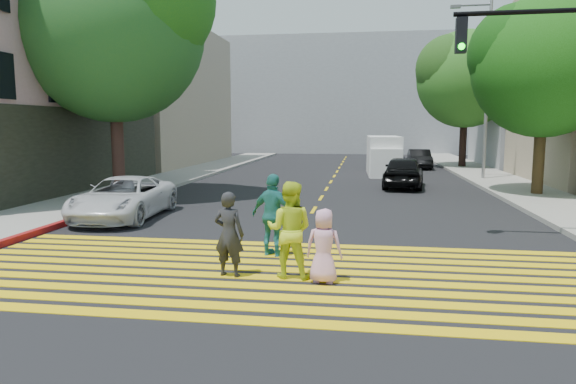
% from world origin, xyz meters
% --- Properties ---
extents(ground, '(120.00, 120.00, 0.00)m').
position_xyz_m(ground, '(0.00, 0.00, 0.00)').
color(ground, black).
extents(sidewalk_left, '(3.00, 40.00, 0.15)m').
position_xyz_m(sidewalk_left, '(-8.50, 22.00, 0.07)').
color(sidewalk_left, gray).
rests_on(sidewalk_left, ground).
extents(sidewalk_right, '(3.00, 60.00, 0.15)m').
position_xyz_m(sidewalk_right, '(8.50, 15.00, 0.07)').
color(sidewalk_right, gray).
rests_on(sidewalk_right, ground).
extents(curb_red, '(0.20, 8.00, 0.16)m').
position_xyz_m(curb_red, '(-6.90, 6.00, 0.08)').
color(curb_red, maroon).
rests_on(curb_red, ground).
extents(crosswalk, '(13.40, 5.30, 0.01)m').
position_xyz_m(crosswalk, '(0.00, 1.28, 0.01)').
color(crosswalk, yellow).
rests_on(crosswalk, ground).
extents(lane_line, '(0.12, 34.40, 0.01)m').
position_xyz_m(lane_line, '(0.00, 22.50, 0.01)').
color(lane_line, yellow).
rests_on(lane_line, ground).
extents(building_left_tan, '(12.00, 16.00, 10.00)m').
position_xyz_m(building_left_tan, '(-16.00, 28.00, 5.00)').
color(building_left_tan, tan).
rests_on(building_left_tan, ground).
extents(building_right_grey, '(10.00, 10.00, 10.00)m').
position_xyz_m(building_right_grey, '(15.00, 30.00, 5.00)').
color(building_right_grey, gray).
rests_on(building_right_grey, ground).
extents(backdrop_block, '(30.00, 8.00, 12.00)m').
position_xyz_m(backdrop_block, '(0.00, 48.00, 6.00)').
color(backdrop_block, gray).
rests_on(backdrop_block, ground).
extents(tree_left, '(9.42, 9.09, 10.32)m').
position_xyz_m(tree_left, '(-8.04, 11.09, 6.96)').
color(tree_left, '#3F231C').
rests_on(tree_left, ground).
extents(tree_right_near, '(7.14, 6.84, 8.11)m').
position_xyz_m(tree_right_near, '(8.74, 13.58, 5.48)').
color(tree_right_near, '#4A361B').
rests_on(tree_right_near, ground).
extents(tree_right_far, '(7.66, 7.37, 9.31)m').
position_xyz_m(tree_right_far, '(8.33, 27.73, 6.28)').
color(tree_right_far, black).
rests_on(tree_right_far, ground).
extents(pedestrian_man, '(0.66, 0.50, 1.66)m').
position_xyz_m(pedestrian_man, '(-0.84, 0.98, 0.83)').
color(pedestrian_man, '#262528').
rests_on(pedestrian_man, ground).
extents(pedestrian_woman, '(0.95, 0.77, 1.85)m').
position_xyz_m(pedestrian_woman, '(0.32, 1.09, 0.93)').
color(pedestrian_woman, '#CEE725').
rests_on(pedestrian_woman, ground).
extents(pedestrian_child, '(0.73, 0.53, 1.39)m').
position_xyz_m(pedestrian_child, '(0.99, 0.86, 0.69)').
color(pedestrian_child, '#E5A0C4').
rests_on(pedestrian_child, ground).
extents(pedestrian_extra, '(1.17, 0.81, 1.84)m').
position_xyz_m(pedestrian_extra, '(-0.27, 2.65, 0.92)').
color(pedestrian_extra, '#277C7A').
rests_on(pedestrian_extra, ground).
extents(white_sedan, '(2.41, 4.78, 1.30)m').
position_xyz_m(white_sedan, '(-5.72, 6.54, 0.65)').
color(white_sedan, silver).
rests_on(white_sedan, ground).
extents(dark_car_near, '(2.30, 4.61, 1.51)m').
position_xyz_m(dark_car_near, '(3.53, 16.07, 0.75)').
color(dark_car_near, black).
rests_on(dark_car_near, ground).
extents(silver_car, '(2.14, 5.08, 1.46)m').
position_xyz_m(silver_car, '(3.39, 28.22, 0.73)').
color(silver_car, '#8D93A1').
rests_on(silver_car, ground).
extents(dark_car_parked, '(1.39, 3.91, 1.28)m').
position_xyz_m(dark_car_parked, '(5.38, 27.22, 0.64)').
color(dark_car_parked, black).
rests_on(dark_car_parked, ground).
extents(white_van, '(1.96, 4.85, 2.26)m').
position_xyz_m(white_van, '(2.82, 22.17, 1.07)').
color(white_van, white).
rests_on(white_van, ground).
extents(street_lamp, '(2.07, 0.27, 9.14)m').
position_xyz_m(street_lamp, '(7.67, 19.59, 5.25)').
color(street_lamp, gray).
rests_on(street_lamp, ground).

